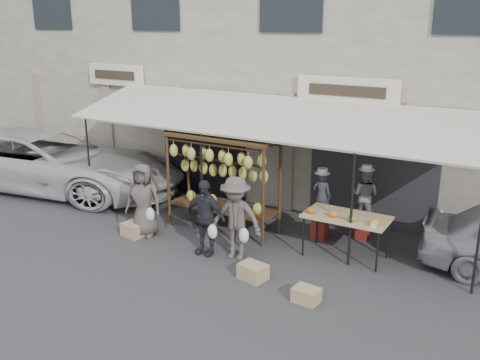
# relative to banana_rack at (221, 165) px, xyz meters

# --- Properties ---
(ground_plane) EXTENTS (90.00, 90.00, 0.00)m
(ground_plane) POSITION_rel_banana_rack_xyz_m (0.65, -1.43, -1.57)
(ground_plane) COLOR #2D2D30
(shophouse) EXTENTS (24.00, 6.15, 7.30)m
(shophouse) POSITION_rel_banana_rack_xyz_m (0.65, 5.06, 2.08)
(shophouse) COLOR #BCB2A2
(shophouse) RESTS_ON ground_plane
(awning) EXTENTS (10.00, 2.35, 2.92)m
(awning) POSITION_rel_banana_rack_xyz_m (0.66, 0.84, 1.00)
(awning) COLOR #BAB8A3
(awning) RESTS_ON ground_plane
(banana_rack) EXTENTS (2.60, 0.90, 2.24)m
(banana_rack) POSITION_rel_banana_rack_xyz_m (0.00, 0.00, 0.00)
(banana_rack) COLOR #302011
(banana_rack) RESTS_ON ground_plane
(produce_table) EXTENTS (1.70, 0.90, 1.04)m
(produce_table) POSITION_rel_banana_rack_xyz_m (2.95, 0.01, -0.71)
(produce_table) COLOR tan
(produce_table) RESTS_ON ground_plane
(vendor_left) EXTENTS (0.44, 0.31, 1.11)m
(vendor_left) POSITION_rel_banana_rack_xyz_m (2.15, 0.68, -0.57)
(vendor_left) COLOR #2D2D31
(vendor_left) RESTS_ON stool_left
(vendor_right) EXTENTS (0.62, 0.50, 1.23)m
(vendor_right) POSITION_rel_banana_rack_xyz_m (2.97, 1.16, -0.55)
(vendor_right) COLOR gray
(vendor_right) RESTS_ON stool_right
(customer_left) EXTENTS (0.94, 0.75, 1.67)m
(customer_left) POSITION_rel_banana_rack_xyz_m (-1.36, -1.13, -0.74)
(customer_left) COLOR #4F4642
(customer_left) RESTS_ON ground_plane
(customer_mid) EXTENTS (0.96, 0.45, 1.60)m
(customer_mid) POSITION_rel_banana_rack_xyz_m (0.38, -1.26, -0.77)
(customer_mid) COLOR #25262D
(customer_mid) RESTS_ON ground_plane
(customer_right) EXTENTS (1.19, 0.79, 1.73)m
(customer_right) POSITION_rel_banana_rack_xyz_m (1.04, -1.12, -0.71)
(customer_right) COLOR #4E4641
(customer_right) RESTS_ON ground_plane
(stool_left) EXTENTS (0.35, 0.35, 0.44)m
(stool_left) POSITION_rel_banana_rack_xyz_m (2.15, 0.68, -1.35)
(stool_left) COLOR maroon
(stool_left) RESTS_ON ground_plane
(stool_right) EXTENTS (0.36, 0.36, 0.40)m
(stool_right) POSITION_rel_banana_rack_xyz_m (2.97, 1.16, -1.37)
(stool_right) COLOR maroon
(stool_right) RESTS_ON ground_plane
(crate_near_a) EXTENTS (0.57, 0.48, 0.30)m
(crate_near_a) POSITION_rel_banana_rack_xyz_m (1.81, -1.78, -1.42)
(crate_near_a) COLOR tan
(crate_near_a) RESTS_ON ground_plane
(crate_near_b) EXTENTS (0.47, 0.37, 0.26)m
(crate_near_b) POSITION_rel_banana_rack_xyz_m (3.02, -2.06, -1.44)
(crate_near_b) COLOR tan
(crate_near_b) RESTS_ON ground_plane
(crate_far) EXTENTS (0.54, 0.44, 0.30)m
(crate_far) POSITION_rel_banana_rack_xyz_m (-1.54, -1.31, -1.42)
(crate_far) COLOR tan
(crate_far) RESTS_ON ground_plane
(van) EXTENTS (6.16, 3.58, 2.42)m
(van) POSITION_rel_banana_rack_xyz_m (-6.20, 0.15, -0.36)
(van) COLOR silver
(van) RESTS_ON ground_plane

